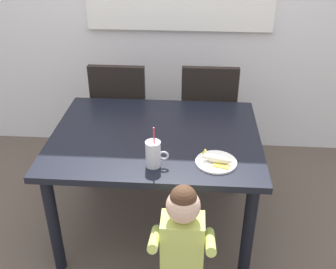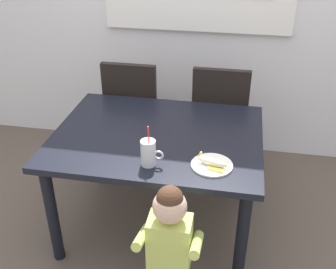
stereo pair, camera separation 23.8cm
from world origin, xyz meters
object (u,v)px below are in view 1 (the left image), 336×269
(dining_chair_left, at_px, (122,110))
(dining_table, at_px, (156,147))
(milk_cup, at_px, (153,155))
(dining_chair_right, at_px, (208,112))
(snack_plate, at_px, (216,162))
(toddler_standing, at_px, (182,237))
(peeled_banana, at_px, (218,159))

(dining_chair_left, bearing_deg, dining_table, 116.04)
(dining_chair_left, xyz_separation_m, milk_cup, (0.37, -1.05, 0.26))
(dining_chair_right, relative_size, snack_plate, 4.17)
(snack_plate, bearing_deg, dining_chair_right, 91.10)
(dining_chair_left, bearing_deg, dining_chair_right, -178.30)
(dining_chair_right, bearing_deg, dining_table, 64.46)
(dining_table, bearing_deg, toddler_standing, -73.17)
(toddler_standing, distance_m, milk_cup, 0.45)
(dining_chair_right, relative_size, milk_cup, 3.81)
(peeled_banana, bearing_deg, milk_cup, -173.92)
(milk_cup, height_order, snack_plate, milk_cup)
(dining_table, xyz_separation_m, toddler_standing, (0.20, -0.66, -0.12))
(dining_table, xyz_separation_m, peeled_banana, (0.37, -0.31, 0.13))
(snack_plate, bearing_deg, dining_chair_left, 125.43)
(dining_chair_right, bearing_deg, snack_plate, 91.10)
(toddler_standing, xyz_separation_m, peeled_banana, (0.18, 0.35, 0.24))
(dining_chair_left, bearing_deg, toddler_standing, 111.75)
(peeled_banana, bearing_deg, dining_table, 140.69)
(milk_cup, bearing_deg, peeled_banana, 6.08)
(dining_chair_left, xyz_separation_m, toddler_standing, (0.54, -1.36, -0.02))
(dining_table, bearing_deg, dining_chair_left, 116.04)
(dining_chair_right, distance_m, peeled_banana, 1.06)
(dining_chair_left, relative_size, dining_chair_right, 1.00)
(milk_cup, relative_size, peeled_banana, 1.43)
(dining_chair_left, distance_m, dining_chair_right, 0.69)
(dining_chair_left, relative_size, peeled_banana, 5.47)
(dining_chair_right, relative_size, toddler_standing, 1.15)
(dining_chair_right, height_order, toddler_standing, dining_chair_right)
(dining_chair_right, distance_m, snack_plate, 1.04)
(snack_plate, bearing_deg, toddler_standing, -115.02)
(snack_plate, xyz_separation_m, peeled_banana, (0.01, -0.01, 0.03))
(dining_table, bearing_deg, dining_chair_right, 64.46)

